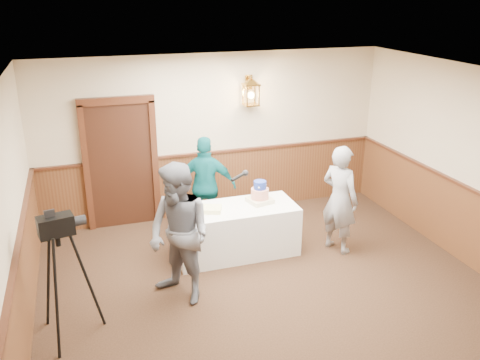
# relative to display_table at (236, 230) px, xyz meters

# --- Properties ---
(ground) EXTENTS (7.00, 7.00, 0.00)m
(ground) POSITION_rel_display_table_xyz_m (0.12, -1.90, -0.38)
(ground) COLOR black
(ground) RESTS_ON ground
(room_shell) EXTENTS (6.02, 7.02, 2.81)m
(room_shell) POSITION_rel_display_table_xyz_m (0.07, -1.45, 1.15)
(room_shell) COLOR #C9B596
(room_shell) RESTS_ON ground
(display_table) EXTENTS (1.80, 0.80, 0.75)m
(display_table) POSITION_rel_display_table_xyz_m (0.00, 0.00, 0.00)
(display_table) COLOR white
(display_table) RESTS_ON ground
(tiered_cake) EXTENTS (0.40, 0.40, 0.34)m
(tiered_cake) POSITION_rel_display_table_xyz_m (0.40, 0.07, 0.51)
(tiered_cake) COLOR beige
(tiered_cake) RESTS_ON display_table
(sheet_cake_yellow) EXTENTS (0.38, 0.34, 0.07)m
(sheet_cake_yellow) POSITION_rel_display_table_xyz_m (-0.40, -0.02, 0.41)
(sheet_cake_yellow) COLOR #FFF398
(sheet_cake_yellow) RESTS_ON display_table
(sheet_cake_green) EXTENTS (0.34, 0.30, 0.07)m
(sheet_cake_green) POSITION_rel_display_table_xyz_m (-0.64, 0.12, 0.41)
(sheet_cake_green) COLOR #A7ECA8
(sheet_cake_green) RESTS_ON display_table
(interviewer) EXTENTS (1.59, 1.12, 1.82)m
(interviewer) POSITION_rel_display_table_xyz_m (-1.03, -0.94, 0.54)
(interviewer) COLOR slate
(interviewer) RESTS_ON ground
(baker) EXTENTS (0.62, 0.72, 1.66)m
(baker) POSITION_rel_display_table_xyz_m (1.51, -0.37, 0.45)
(baker) COLOR gray
(baker) RESTS_ON ground
(assistant_p) EXTENTS (1.03, 0.67, 1.63)m
(assistant_p) POSITION_rel_display_table_xyz_m (-0.24, 0.80, 0.44)
(assistant_p) COLOR #0C585C
(assistant_p) RESTS_ON ground
(tv_camera_rig) EXTENTS (0.59, 0.55, 1.51)m
(tv_camera_rig) POSITION_rel_display_table_xyz_m (-2.42, -1.28, 0.30)
(tv_camera_rig) COLOR black
(tv_camera_rig) RESTS_ON ground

